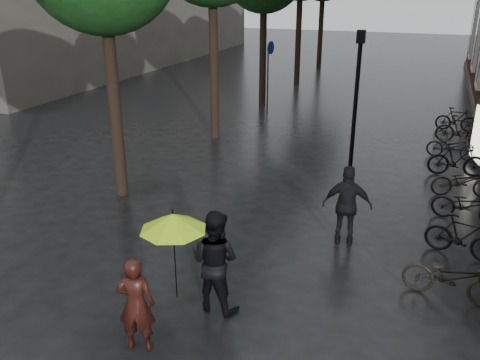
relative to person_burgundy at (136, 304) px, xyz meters
The scene contains 7 objects.
person_burgundy is the anchor object (origin of this frame).
person_black 1.63m from the person_burgundy, 64.18° to the left, with size 0.93×0.72×1.91m, color black.
lime_umbrella 1.40m from the person_burgundy, 69.16° to the left, with size 1.10×1.10×1.63m.
pedestrian_walking 5.35m from the person_burgundy, 62.67° to the left, with size 1.08×0.45×1.85m, color black.
parked_bicycles 10.43m from the person_burgundy, 62.09° to the left, with size 2.17×13.02×1.04m.
lamp_post 9.21m from the person_burgundy, 78.04° to the left, with size 0.22×0.22×4.32m.
cycle_sign 16.58m from the person_burgundy, 100.86° to the left, with size 0.16×0.56×3.11m.
Camera 1 is at (3.67, -4.03, 5.53)m, focal length 38.00 mm.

